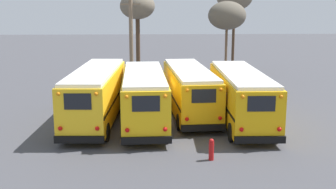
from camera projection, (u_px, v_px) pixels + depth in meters
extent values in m
plane|color=#424247|center=(168.00, 118.00, 26.84)|extent=(160.00, 160.00, 0.00)
cube|color=yellow|center=(96.00, 94.00, 25.80)|extent=(2.93, 10.57, 2.72)
cube|color=white|center=(95.00, 71.00, 25.50)|extent=(2.71, 10.14, 0.20)
cube|color=black|center=(79.00, 139.00, 20.88)|extent=(2.50, 0.32, 0.36)
cube|color=black|center=(78.00, 102.00, 20.51)|extent=(1.34, 0.09, 0.81)
sphere|color=red|center=(60.00, 129.00, 20.76)|extent=(0.22, 0.22, 0.22)
sphere|color=orange|center=(58.00, 94.00, 20.40)|extent=(0.18, 0.18, 0.18)
sphere|color=red|center=(97.00, 129.00, 20.76)|extent=(0.22, 0.22, 0.22)
sphere|color=orange|center=(96.00, 94.00, 20.39)|extent=(0.18, 0.18, 0.18)
cube|color=black|center=(76.00, 98.00, 25.85)|extent=(0.50, 10.25, 0.14)
cube|color=black|center=(116.00, 98.00, 25.84)|extent=(0.50, 10.25, 0.14)
cylinder|color=black|center=(90.00, 99.00, 29.90)|extent=(0.33, 1.00, 0.99)
cylinder|color=black|center=(122.00, 99.00, 29.90)|extent=(0.33, 1.00, 0.99)
cylinder|color=black|center=(63.00, 132.00, 22.20)|extent=(0.33, 1.00, 0.99)
cylinder|color=black|center=(106.00, 132.00, 22.20)|extent=(0.33, 1.00, 0.99)
cube|color=yellow|center=(144.00, 97.00, 25.33)|extent=(2.77, 9.91, 2.61)
cube|color=white|center=(144.00, 74.00, 25.03)|extent=(2.56, 9.51, 0.20)
cube|color=black|center=(146.00, 140.00, 20.72)|extent=(2.53, 0.28, 0.36)
cube|color=black|center=(146.00, 104.00, 20.36)|extent=(1.36, 0.07, 0.78)
sphere|color=red|center=(127.00, 130.00, 20.53)|extent=(0.22, 0.22, 0.22)
sphere|color=orange|center=(127.00, 97.00, 20.18)|extent=(0.18, 0.18, 0.18)
sphere|color=red|center=(165.00, 129.00, 20.67)|extent=(0.22, 0.22, 0.22)
sphere|color=orange|center=(165.00, 96.00, 20.32)|extent=(0.18, 0.18, 0.18)
cube|color=black|center=(123.00, 100.00, 25.27)|extent=(0.32, 9.64, 0.14)
cube|color=black|center=(165.00, 99.00, 25.46)|extent=(0.32, 9.64, 0.14)
cylinder|color=black|center=(127.00, 102.00, 29.01)|extent=(0.31, 1.04, 1.03)
cylinder|color=black|center=(160.00, 102.00, 29.18)|extent=(0.31, 1.04, 1.03)
cylinder|color=black|center=(124.00, 133.00, 21.95)|extent=(0.31, 1.04, 1.03)
cylinder|color=black|center=(168.00, 132.00, 22.12)|extent=(0.31, 1.04, 1.03)
cube|color=#EAAA0F|center=(189.00, 90.00, 27.71)|extent=(3.03, 10.30, 2.51)
cube|color=white|center=(189.00, 70.00, 27.43)|extent=(2.81, 9.89, 0.20)
cube|color=black|center=(203.00, 128.00, 22.94)|extent=(2.49, 0.35, 0.36)
cube|color=black|center=(204.00, 96.00, 22.60)|extent=(1.34, 0.11, 0.75)
sphere|color=red|center=(187.00, 119.00, 22.73)|extent=(0.22, 0.22, 0.22)
sphere|color=orange|center=(187.00, 90.00, 22.40)|extent=(0.18, 0.18, 0.18)
sphere|color=red|center=(220.00, 118.00, 22.92)|extent=(0.22, 0.22, 0.22)
sphere|color=orange|center=(221.00, 90.00, 22.59)|extent=(0.18, 0.18, 0.18)
cube|color=black|center=(171.00, 93.00, 27.62)|extent=(0.62, 9.96, 0.14)
cube|color=black|center=(208.00, 92.00, 27.87)|extent=(0.62, 9.96, 0.14)
cylinder|color=black|center=(166.00, 95.00, 31.51)|extent=(0.34, 0.97, 0.96)
cylinder|color=black|center=(196.00, 94.00, 31.74)|extent=(0.34, 0.97, 0.96)
cylinder|color=black|center=(180.00, 122.00, 24.14)|extent=(0.34, 0.97, 0.96)
cylinder|color=black|center=(218.00, 121.00, 24.37)|extent=(0.34, 0.97, 0.96)
cube|color=#EAAA0F|center=(241.00, 96.00, 25.70)|extent=(2.72, 10.40, 2.58)
cube|color=white|center=(241.00, 73.00, 25.41)|extent=(2.51, 9.98, 0.20)
cube|color=black|center=(260.00, 140.00, 20.83)|extent=(2.55, 0.25, 0.36)
cube|color=black|center=(261.00, 104.00, 20.48)|extent=(1.38, 0.06, 0.77)
sphere|color=red|center=(242.00, 130.00, 20.69)|extent=(0.22, 0.22, 0.22)
sphere|color=orange|center=(243.00, 97.00, 20.35)|extent=(0.18, 0.18, 0.18)
sphere|color=red|center=(279.00, 129.00, 20.73)|extent=(0.22, 0.22, 0.22)
sphere|color=orange|center=(281.00, 97.00, 20.39)|extent=(0.18, 0.18, 0.18)
cube|color=black|center=(220.00, 99.00, 25.71)|extent=(0.24, 10.14, 0.14)
cube|color=black|center=(261.00, 99.00, 25.77)|extent=(0.24, 10.14, 0.14)
cylinder|color=black|center=(213.00, 100.00, 29.70)|extent=(0.30, 1.02, 1.01)
cylinder|color=black|center=(246.00, 100.00, 29.75)|extent=(0.30, 1.02, 1.01)
cylinder|color=black|center=(232.00, 132.00, 22.12)|extent=(0.30, 1.02, 1.01)
cylinder|color=black|center=(276.00, 132.00, 22.17)|extent=(0.30, 1.02, 1.01)
cylinder|color=#75604C|center=(131.00, 39.00, 37.63)|extent=(0.36, 0.36, 8.13)
cube|color=#75604C|center=(131.00, 4.00, 36.99)|extent=(1.80, 0.14, 0.14)
cylinder|color=brown|center=(226.00, 53.00, 40.72)|extent=(0.24, 0.24, 5.12)
ellipsoid|color=#5B5447|center=(227.00, 15.00, 39.98)|extent=(3.61, 3.61, 2.71)
cylinder|color=#473323|center=(138.00, 47.00, 41.58)|extent=(0.42, 0.42, 6.07)
ellipsoid|color=#6B6051|center=(137.00, 6.00, 40.76)|extent=(3.40, 3.40, 2.55)
cylinder|color=#473323|center=(233.00, 40.00, 44.65)|extent=(0.30, 0.30, 6.90)
cylinder|color=#B21414|center=(211.00, 151.00, 19.48)|extent=(0.24, 0.24, 0.85)
sphere|color=#B21414|center=(212.00, 141.00, 19.38)|extent=(0.23, 0.23, 0.23)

